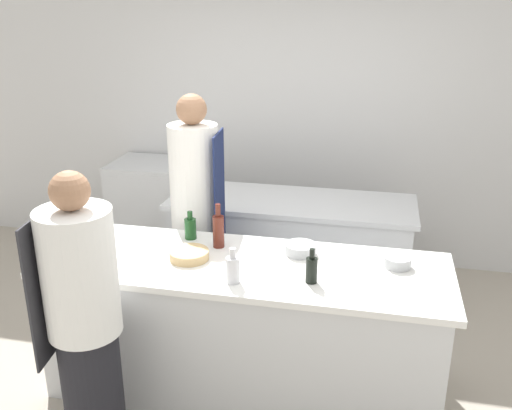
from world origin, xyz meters
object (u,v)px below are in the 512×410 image
at_px(oven_range, 156,210).
at_px(chef_at_stove, 196,216).
at_px(bowl_ceramic_blue, 189,255).
at_px(bowl_wooden_salad, 398,262).
at_px(bottle_olive_oil, 218,230).
at_px(bowl_prep_small, 300,249).
at_px(bottle_wine, 190,228).
at_px(bottle_vinegar, 312,269).
at_px(bowl_mixing_large, 65,253).
at_px(bottle_cooking_oil, 233,269).
at_px(chef_at_prep_near, 84,321).

xyz_separation_m(oven_range, chef_at_stove, (0.78, -1.11, 0.43)).
distance_m(chef_at_stove, bowl_ceramic_blue, 0.70).
bearing_deg(bowl_wooden_salad, chef_at_stove, 160.18).
height_order(bowl_ceramic_blue, bowl_wooden_salad, bowl_wooden_salad).
relative_size(oven_range, bottle_olive_oil, 3.24).
relative_size(bowl_prep_small, bowl_ceramic_blue, 0.81).
xyz_separation_m(bottle_wine, bowl_wooden_salad, (1.35, -0.14, -0.04)).
bearing_deg(bowl_prep_small, chef_at_stove, 151.27).
relative_size(chef_at_stove, bottle_vinegar, 8.70).
height_order(chef_at_stove, bowl_ceramic_blue, chef_at_stove).
relative_size(bottle_olive_oil, bowl_mixing_large, 1.39).
height_order(bottle_olive_oil, bottle_wine, bottle_olive_oil).
xyz_separation_m(chef_at_stove, bowl_ceramic_blue, (0.18, -0.68, 0.01)).
bearing_deg(bowl_ceramic_blue, bottle_wine, 106.95).
distance_m(bottle_olive_oil, bottle_cooking_oil, 0.50).
relative_size(bowl_mixing_large, bowl_wooden_salad, 1.30).
relative_size(chef_at_prep_near, bowl_prep_small, 8.28).
relative_size(chef_at_stove, bowl_ceramic_blue, 7.35).
bearing_deg(oven_range, bowl_wooden_salad, -36.32).
bearing_deg(oven_range, chef_at_stove, -54.83).
distance_m(oven_range, chef_at_stove, 1.43).
bearing_deg(chef_at_stove, bottle_wine, 8.27).
distance_m(chef_at_stove, bottle_olive_oil, 0.56).
distance_m(oven_range, bottle_wine, 1.79).
distance_m(chef_at_prep_near, bowl_prep_small, 1.36).
distance_m(bottle_olive_oil, bottle_vinegar, 0.74).
xyz_separation_m(chef_at_stove, bowl_prep_small, (0.84, -0.46, 0.02)).
xyz_separation_m(oven_range, bowl_mixing_large, (0.20, -1.94, 0.45)).
bearing_deg(bottle_olive_oil, oven_range, 124.65).
height_order(bottle_vinegar, bottle_cooking_oil, bottle_cooking_oil).
relative_size(chef_at_prep_near, bottle_vinegar, 7.93).
bearing_deg(bottle_olive_oil, chef_at_prep_near, -118.04).
bearing_deg(chef_at_stove, bottle_cooking_oil, 25.00).
relative_size(oven_range, bottle_vinegar, 4.61).
relative_size(chef_at_prep_near, bowl_mixing_large, 7.75).
xyz_separation_m(bottle_cooking_oil, bowl_ceramic_blue, (-0.34, 0.24, -0.06)).
relative_size(bottle_olive_oil, bowl_wooden_salad, 1.81).
distance_m(oven_range, bowl_prep_small, 2.30).
relative_size(chef_at_prep_near, chef_at_stove, 0.91).
xyz_separation_m(chef_at_prep_near, bowl_mixing_large, (-0.41, 0.53, 0.11)).
xyz_separation_m(bowl_mixing_large, bowl_prep_small, (1.42, 0.37, -0.00)).
height_order(oven_range, bottle_vinegar, bottle_vinegar).
bearing_deg(bowl_mixing_large, oven_range, 95.96).
distance_m(chef_at_prep_near, chef_at_stove, 1.38).
bearing_deg(bottle_cooking_oil, oven_range, 122.67).
distance_m(bottle_olive_oil, bowl_prep_small, 0.54).
bearing_deg(bottle_cooking_oil, bowl_wooden_salad, 23.82).
height_order(oven_range, chef_at_stove, chef_at_stove).
bearing_deg(chef_at_prep_near, chef_at_stove, -13.82).
bearing_deg(bottle_cooking_oil, bottle_vinegar, 12.65).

